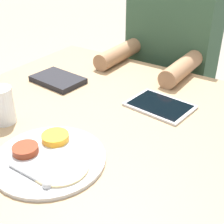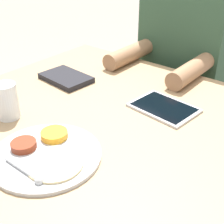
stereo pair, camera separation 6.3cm
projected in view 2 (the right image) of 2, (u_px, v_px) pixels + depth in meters
The scene contains 6 objects.
dining_table at pixel (104, 201), 1.15m from camera, with size 1.03×0.94×0.75m.
thali_tray at pixel (46, 154), 0.78m from camera, with size 0.28×0.28×0.03m.
red_notebook at pixel (66, 78), 1.18m from camera, with size 0.20×0.14×0.02m.
tablet_device at pixel (164, 108), 1.00m from camera, with size 0.21×0.16×0.01m.
person_diner at pixel (179, 89), 1.52m from camera, with size 0.39×0.48×1.22m.
drinking_glass at pixel (7, 101), 0.93m from camera, with size 0.07×0.07×0.11m.
Camera 2 is at (0.55, -0.63, 1.24)m, focal length 50.00 mm.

